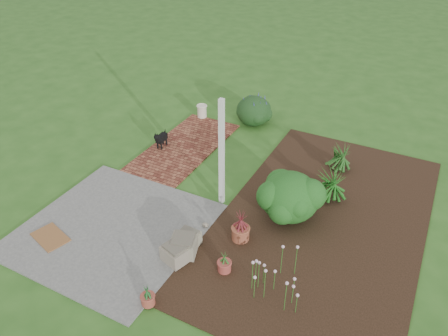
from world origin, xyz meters
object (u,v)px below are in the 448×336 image
at_px(evergreen_shrub, 290,196).
at_px(black_dog, 161,138).
at_px(cream_ceramic_urn, 202,111).
at_px(stone_trough_near, 184,246).

bearing_deg(evergreen_shrub, black_dog, 164.56).
distance_m(cream_ceramic_urn, evergreen_shrub, 5.07).
xyz_separation_m(stone_trough_near, black_dog, (-2.63, 3.08, 0.12)).
relative_size(stone_trough_near, cream_ceramic_urn, 1.31).
bearing_deg(evergreen_shrub, stone_trough_near, -124.95).
bearing_deg(cream_ceramic_urn, black_dog, -91.83).
distance_m(stone_trough_near, evergreen_shrub, 2.43).
bearing_deg(black_dog, stone_trough_near, -52.46).
distance_m(black_dog, cream_ceramic_urn, 2.07).
xyz_separation_m(stone_trough_near, evergreen_shrub, (1.38, 1.97, 0.35)).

